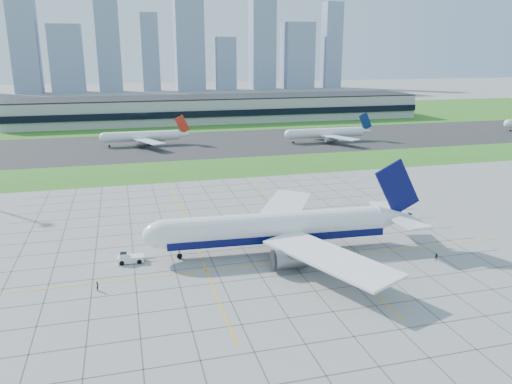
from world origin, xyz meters
TOP-DOWN VIEW (x-y plane):
  - ground at (0.00, 0.00)m, footprint 1400.00×1400.00m
  - grass_median at (0.00, 90.00)m, footprint 700.00×35.00m
  - asphalt_taxiway at (0.00, 145.00)m, footprint 700.00×75.00m
  - grass_far at (0.00, 255.00)m, footprint 700.00×145.00m
  - apron_markings at (0.43, 11.09)m, footprint 120.00×130.00m
  - terminal at (40.00, 229.87)m, footprint 260.00×43.00m
  - city_skyline at (-8.71, 520.00)m, footprint 523.00×32.40m
  - airliner at (7.28, 4.45)m, footprint 62.79×63.49m
  - pushback_tug at (-24.85, 6.49)m, footprint 7.89×3.02m
  - crew_near at (-30.86, -5.35)m, footprint 0.54×0.73m
  - crew_far at (37.96, -9.58)m, footprint 1.00×0.97m
  - distant_jet_1 at (-14.60, 148.04)m, footprint 40.29×42.66m
  - distant_jet_2 at (74.11, 134.83)m, footprint 44.23×42.66m

SIDE VIEW (x-z plane):
  - ground at x=0.00m, z-range 0.00..0.00m
  - apron_markings at x=0.43m, z-range 0.00..0.03m
  - grass_median at x=0.00m, z-range 0.00..0.04m
  - grass_far at x=0.00m, z-range 0.00..0.04m
  - asphalt_taxiway at x=0.00m, z-range 0.01..0.05m
  - crew_far at x=37.96m, z-range 0.00..1.62m
  - crew_near at x=-30.86m, z-range 0.00..1.85m
  - pushback_tug at x=-24.85m, z-range -0.12..2.06m
  - distant_jet_1 at x=-14.60m, z-range -2.55..11.52m
  - distant_jet_2 at x=74.11m, z-range -2.55..11.53m
  - airliner at x=7.28m, z-range -4.48..15.28m
  - terminal at x=40.00m, z-range -0.01..15.79m
  - city_skyline at x=-8.71m, z-range -20.91..139.09m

